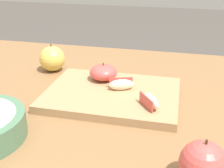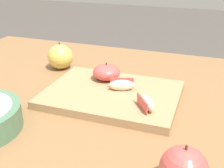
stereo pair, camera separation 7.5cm
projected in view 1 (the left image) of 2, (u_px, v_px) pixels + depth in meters
name	position (u px, v px, depth m)	size (l,w,h in m)	color
dining_table	(92.00, 129.00, 0.84)	(1.21, 0.84, 0.77)	brown
cutting_board	(112.00, 94.00, 0.77)	(0.35, 0.26, 0.02)	#A37F56
apple_half_skin_up	(103.00, 72.00, 0.82)	(0.08, 0.08, 0.05)	#D14C47
apple_wedge_right	(122.00, 84.00, 0.77)	(0.07, 0.04, 0.03)	beige
apple_wedge_left	(150.00, 101.00, 0.68)	(0.06, 0.07, 0.03)	beige
whole_apple_pink_lady	(203.00, 164.00, 0.47)	(0.08, 0.08, 0.09)	#D14C47
whole_apple_golden	(52.00, 59.00, 0.93)	(0.08, 0.08, 0.09)	#DBBC51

